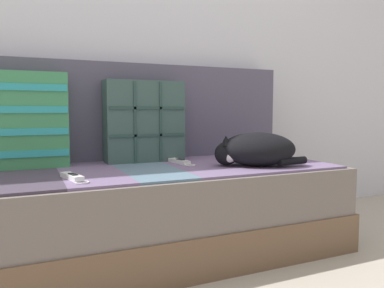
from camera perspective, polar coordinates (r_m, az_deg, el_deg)
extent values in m
plane|color=#A89E8E|center=(1.65, -5.57, -17.90)|extent=(14.00, 14.00, 0.00)
cube|color=brown|center=(1.76, -7.26, -13.37)|extent=(1.78, 0.78, 0.17)
cube|color=#6B605B|center=(1.71, -7.33, -7.24)|extent=(1.75, 0.77, 0.21)
cube|color=#423847|center=(1.60, -23.92, -4.45)|extent=(0.24, 0.69, 0.01)
cube|color=slate|center=(1.62, -15.39, -4.09)|extent=(0.24, 0.69, 0.01)
cube|color=slate|center=(1.67, -7.22, -3.67)|extent=(0.24, 0.69, 0.01)
cube|color=slate|center=(1.75, 0.31, -3.21)|extent=(0.24, 0.69, 0.01)
cube|color=slate|center=(1.86, 7.06, -2.75)|extent=(0.24, 0.69, 0.01)
cube|color=slate|center=(2.00, 12.98, -2.31)|extent=(0.24, 0.69, 0.01)
cube|color=#514C60|center=(1.98, -10.12, 4.89)|extent=(1.75, 0.14, 0.49)
cube|color=#38514C|center=(1.85, -7.32, 3.45)|extent=(0.38, 0.13, 0.39)
cube|color=#28423D|center=(1.79, -6.68, 1.32)|extent=(0.37, 0.01, 0.01)
cube|color=#28423D|center=(1.77, -8.65, 3.35)|extent=(0.01, 0.01, 0.38)
cube|color=#28423D|center=(1.79, -6.72, 5.47)|extent=(0.37, 0.01, 0.01)
cube|color=#28423D|center=(1.81, -4.78, 3.43)|extent=(0.01, 0.01, 0.38)
cube|color=#3D8956|center=(1.78, -24.58, 3.30)|extent=(0.38, 0.13, 0.41)
cube|color=teal|center=(1.72, -24.43, -1.42)|extent=(0.37, 0.01, 0.03)
cube|color=teal|center=(1.71, -24.55, 1.69)|extent=(0.37, 0.01, 0.03)
cube|color=teal|center=(1.71, -24.67, 4.81)|extent=(0.37, 0.01, 0.03)
cube|color=teal|center=(1.71, -24.78, 7.93)|extent=(0.37, 0.01, 0.03)
ellipsoid|color=black|center=(1.70, 10.01, -0.79)|extent=(0.39, 0.33, 0.15)
sphere|color=black|center=(1.69, 5.24, -1.49)|extent=(0.11, 0.11, 0.11)
sphere|color=white|center=(1.66, 5.72, -1.86)|extent=(0.06, 0.06, 0.06)
ellipsoid|color=white|center=(1.65, 9.43, -1.77)|extent=(0.10, 0.05, 0.07)
cylinder|color=black|center=(1.71, 15.00, -2.52)|extent=(0.15, 0.05, 0.03)
cone|color=black|center=(1.65, 5.34, 0.44)|extent=(0.04, 0.04, 0.04)
cone|color=black|center=(1.71, 5.17, 0.60)|extent=(0.04, 0.04, 0.04)
cube|color=white|center=(1.77, -1.98, -2.65)|extent=(0.06, 0.16, 0.02)
cube|color=black|center=(1.76, -1.79, -2.36)|extent=(0.03, 0.06, 0.00)
cube|color=black|center=(1.84, -3.10, -2.39)|extent=(0.03, 0.01, 0.02)
torus|color=silver|center=(1.69, -0.31, -3.26)|extent=(0.06, 0.06, 0.01)
cube|color=white|center=(1.44, -17.83, -4.75)|extent=(0.07, 0.15, 0.02)
cube|color=black|center=(1.43, -17.68, -4.40)|extent=(0.03, 0.06, 0.00)
cube|color=black|center=(1.50, -18.77, -4.35)|extent=(0.03, 0.02, 0.02)
torus|color=silver|center=(1.35, -16.38, -5.63)|extent=(0.06, 0.06, 0.01)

